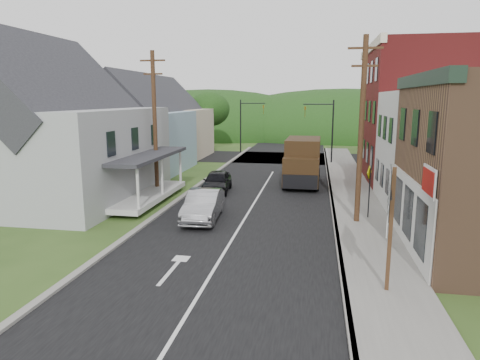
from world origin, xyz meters
The scene contains 24 objects.
ground centered at (0.00, 0.00, 0.00)m, with size 120.00×120.00×0.00m, color #2D4719.
road centered at (0.00, 10.00, 0.00)m, with size 9.00×90.00×0.02m, color black.
cross_road centered at (0.00, 27.00, 0.00)m, with size 60.00×9.00×0.02m, color black.
sidewalk_right centered at (5.90, 8.00, 0.07)m, with size 2.80×55.00×0.15m, color slate.
curb_right centered at (4.55, 8.00, 0.07)m, with size 0.20×55.00×0.15m, color slate.
curb_left centered at (-4.65, 8.00, 0.06)m, with size 0.30×55.00×0.12m, color slate.
storefront_white centered at (11.30, 7.50, 3.25)m, with size 8.00×7.00×6.50m, color silver.
storefront_red centered at (11.30, 17.00, 5.00)m, with size 8.00×12.00×10.00m, color maroon.
house_gray centered at (-12.00, 6.00, 4.23)m, with size 10.20×12.24×8.35m.
house_blue centered at (-11.00, 17.00, 3.69)m, with size 7.14×8.16×7.28m.
house_cream centered at (-11.50, 26.00, 3.69)m, with size 7.14×8.16×7.28m.
utility_pole_right centered at (5.60, 3.50, 4.66)m, with size 1.60×0.26×9.00m.
utility_pole_left centered at (-6.50, 8.00, 4.66)m, with size 1.60×0.26×9.00m.
traffic_signal_right centered at (4.30, 23.50, 3.76)m, with size 2.87×0.20×6.00m.
traffic_signal_left centered at (-4.30, 30.50, 3.76)m, with size 2.87×0.20×6.00m.
tree_left_b centered at (-17.00, 12.00, 4.88)m, with size 4.80×4.80×6.94m.
tree_left_c centered at (-19.00, 20.00, 5.94)m, with size 5.80×5.80×8.41m.
tree_left_d centered at (-9.00, 32.00, 4.88)m, with size 4.80×4.80×6.94m.
forested_ridge centered at (0.00, 55.00, 0.00)m, with size 90.00×30.00×16.00m, color black.
silver_sedan centered at (-2.06, 2.91, 0.75)m, with size 1.58×4.53×1.49m, color #B1B1B6.
dark_sedan centered at (-2.87, 9.43, 0.70)m, with size 1.66×4.14×1.41m, color black.
delivery_van centered at (2.60, 12.93, 1.67)m, with size 2.53×5.93×3.30m.
route_sign_cluster centered at (5.79, -4.32, 2.70)m, with size 0.41×2.23×3.93m.
warning_sign centered at (6.21, 4.29, 1.88)m, with size 0.32×0.69×2.70m.
Camera 1 is at (3.48, -17.62, 6.11)m, focal length 32.00 mm.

